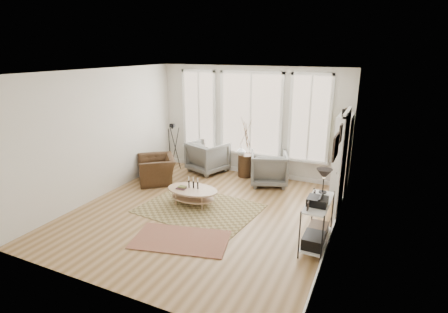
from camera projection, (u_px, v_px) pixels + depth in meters
The scene contains 17 objects.
room at pixel (204, 147), 6.94m from camera, with size 5.50×5.54×2.90m.
bay_window at pixel (251, 116), 9.23m from camera, with size 4.14×0.12×2.24m.
door at pixel (343, 163), 6.98m from camera, with size 0.09×1.06×2.22m.
bookcase at pixel (342, 156), 8.02m from camera, with size 0.31×0.85×2.06m.
low_shelf at pixel (317, 219), 5.99m from camera, with size 0.38×1.08×1.30m.
wall_art at pixel (337, 143), 5.53m from camera, with size 0.04×0.88×0.44m.
rug_main at pixel (199, 209), 7.53m from camera, with size 2.41×1.81×0.01m, color brown.
rug_runner at pixel (181, 239), 6.30m from camera, with size 1.71×0.95×0.01m, color maroon.
coffee_table at pixel (192, 192), 7.67m from camera, with size 1.18×0.77×0.53m.
armchair_left at pixel (208, 157), 9.71m from camera, with size 0.92×0.95×0.86m, color slate.
armchair_right at pixel (269, 168), 8.81m from camera, with size 0.89×0.92×0.84m, color slate.
side_table at pixel (246, 147), 9.24m from camera, with size 0.40×0.40×1.69m.
vase at pixel (241, 151), 9.22m from camera, with size 0.24×0.24×0.25m, color silver.
accent_chair at pixel (157, 169), 9.00m from camera, with size 0.89×1.02×0.66m, color #3A2516.
tripod_camera at pixel (173, 149), 9.88m from camera, with size 0.46×0.46×1.32m.
book_stack_near at pixel (318, 195), 8.06m from camera, with size 0.19×0.25×0.16m, color maroon.
book_stack_far at pixel (316, 200), 7.80m from camera, with size 0.19×0.24×0.15m, color maroon.
Camera 1 is at (3.19, -5.88, 3.29)m, focal length 28.00 mm.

